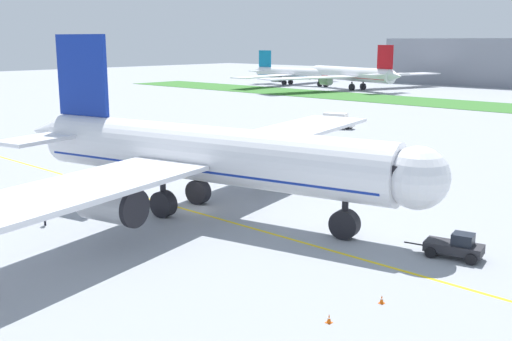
{
  "coord_description": "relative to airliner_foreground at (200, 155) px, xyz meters",
  "views": [
    {
      "loc": [
        45.7,
        -39.93,
        17.01
      ],
      "look_at": [
        3.71,
        5.13,
        3.85
      ],
      "focal_mm": 42.62,
      "sensor_mm": 36.0,
      "label": 1
    }
  ],
  "objects": [
    {
      "name": "ground_plane",
      "position": [
        -1.51,
        0.58,
        -6.02
      ],
      "size": [
        600.0,
        600.0,
        0.0
      ],
      "primitive_type": "plane",
      "color": "#9399A0",
      "rests_on": "ground"
    },
    {
      "name": "apron_taxi_line",
      "position": [
        -1.51,
        -0.12,
        -6.01
      ],
      "size": [
        280.0,
        0.36,
        0.01
      ],
      "primitive_type": "cube",
      "color": "yellow",
      "rests_on": "ground"
    },
    {
      "name": "airliner_foreground",
      "position": [
        0.0,
        0.0,
        0.0
      ],
      "size": [
        48.1,
        75.83,
        17.73
      ],
      "color": "white",
      "rests_on": "ground"
    },
    {
      "name": "pushback_tug",
      "position": [
        24.44,
        5.25,
        -5.05
      ],
      "size": [
        6.35,
        3.12,
        2.1
      ],
      "color": "#26262B",
      "rests_on": "ground"
    },
    {
      "name": "ground_crew_wingwalker_port",
      "position": [
        -7.72,
        -12.79,
        -4.99
      ],
      "size": [
        0.59,
        0.28,
        1.69
      ],
      "color": "black",
      "rests_on": "ground"
    },
    {
      "name": "ground_crew_marshaller_front",
      "position": [
        -7.24,
        -2.87,
        -5.07
      ],
      "size": [
        0.26,
        0.54,
        1.55
      ],
      "color": "black",
      "rests_on": "ground"
    },
    {
      "name": "traffic_cone_near_nose",
      "position": [
        23.88,
        -10.95,
        -5.73
      ],
      "size": [
        0.36,
        0.36,
        0.58
      ],
      "color": "#F2590C",
      "rests_on": "ground"
    },
    {
      "name": "traffic_cone_starboard_wing",
      "position": [
        24.74,
        -6.27,
        -5.73
      ],
      "size": [
        0.36,
        0.36,
        0.58
      ],
      "color": "#F2590C",
      "rests_on": "ground"
    },
    {
      "name": "service_truck_baggage_loader",
      "position": [
        -25.51,
        59.39,
        -4.41
      ],
      "size": [
        6.36,
        3.51,
        3.0
      ],
      "color": "white",
      "rests_on": "ground"
    },
    {
      "name": "parked_airliner_far_left",
      "position": [
        -109.67,
        146.28,
        -1.5
      ],
      "size": [
        40.17,
        63.79,
        13.31
      ],
      "color": "white",
      "rests_on": "ground"
    },
    {
      "name": "parked_airliner_far_centre",
      "position": [
        -78.75,
        143.3,
        -0.68
      ],
      "size": [
        46.82,
        75.39,
        15.74
      ],
      "color": "white",
      "rests_on": "ground"
    }
  ]
}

